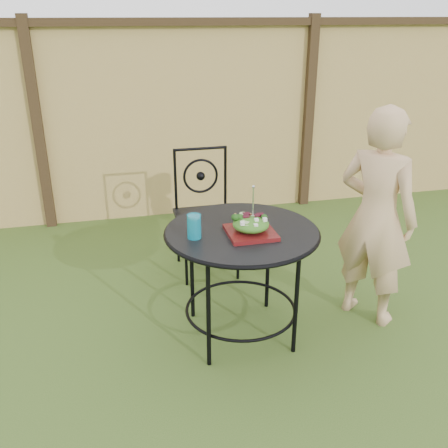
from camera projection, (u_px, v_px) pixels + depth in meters
name	position (u px, v px, depth m)	size (l,w,h in m)	color
ground	(239.00, 334.00, 3.21)	(60.00, 60.00, 0.00)	#2C4B18
fence	(180.00, 120.00, 4.80)	(8.00, 0.12, 1.90)	#E3C370
patio_table	(242.00, 251.00, 2.99)	(0.92, 0.92, 0.72)	black
patio_chair	(205.00, 209.00, 3.86)	(0.46, 0.46, 0.95)	black
diner	(376.00, 218.00, 3.14)	(0.52, 0.34, 1.42)	tan
salad_plate	(251.00, 232.00, 2.87)	(0.27, 0.27, 0.02)	#410910
salad	(251.00, 224.00, 2.85)	(0.21, 0.21, 0.08)	#235614
fork	(253.00, 203.00, 2.80)	(0.01, 0.01, 0.18)	silver
drinking_glass	(194.00, 226.00, 2.80)	(0.08, 0.08, 0.14)	#0D819D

